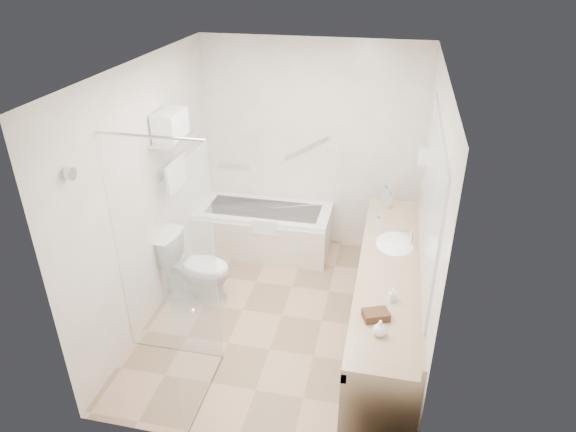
% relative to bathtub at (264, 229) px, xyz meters
% --- Properties ---
extents(floor, '(3.20, 3.20, 0.00)m').
position_rel_bathtub_xyz_m(floor, '(0.50, -1.24, -0.28)').
color(floor, tan).
rests_on(floor, ground).
extents(ceiling, '(2.60, 3.20, 0.10)m').
position_rel_bathtub_xyz_m(ceiling, '(0.50, -1.24, 2.22)').
color(ceiling, silver).
rests_on(ceiling, wall_back).
extents(wall_back, '(2.60, 0.10, 2.50)m').
position_rel_bathtub_xyz_m(wall_back, '(0.50, 0.36, 0.97)').
color(wall_back, silver).
rests_on(wall_back, ground).
extents(wall_front, '(2.60, 0.10, 2.50)m').
position_rel_bathtub_xyz_m(wall_front, '(0.50, -2.84, 0.97)').
color(wall_front, silver).
rests_on(wall_front, ground).
extents(wall_left, '(0.10, 3.20, 2.50)m').
position_rel_bathtub_xyz_m(wall_left, '(-0.80, -1.24, 0.97)').
color(wall_left, silver).
rests_on(wall_left, ground).
extents(wall_right, '(0.10, 3.20, 2.50)m').
position_rel_bathtub_xyz_m(wall_right, '(1.80, -1.24, 0.97)').
color(wall_right, silver).
rests_on(wall_right, ground).
extents(bathtub, '(1.60, 0.73, 0.59)m').
position_rel_bathtub_xyz_m(bathtub, '(0.00, 0.00, 0.00)').
color(bathtub, white).
rests_on(bathtub, floor).
extents(grab_bar_short, '(0.40, 0.03, 0.03)m').
position_rel_bathtub_xyz_m(grab_bar_short, '(-0.45, 0.32, 0.67)').
color(grab_bar_short, silver).
rests_on(grab_bar_short, wall_back).
extents(grab_bar_long, '(0.53, 0.03, 0.33)m').
position_rel_bathtub_xyz_m(grab_bar_long, '(0.45, 0.32, 0.97)').
color(grab_bar_long, silver).
rests_on(grab_bar_long, wall_back).
extents(shower_enclosure, '(0.96, 0.91, 2.11)m').
position_rel_bathtub_xyz_m(shower_enclosure, '(-0.13, -2.16, 0.79)').
color(shower_enclosure, silver).
rests_on(shower_enclosure, floor).
extents(towel_shelf, '(0.24, 0.55, 0.81)m').
position_rel_bathtub_xyz_m(towel_shelf, '(-0.67, -0.89, 1.48)').
color(towel_shelf, silver).
rests_on(towel_shelf, wall_left).
extents(vanity_counter, '(0.55, 2.70, 0.95)m').
position_rel_bathtub_xyz_m(vanity_counter, '(1.52, -1.39, 0.36)').
color(vanity_counter, tan).
rests_on(vanity_counter, floor).
extents(sink, '(0.40, 0.52, 0.14)m').
position_rel_bathtub_xyz_m(sink, '(1.55, -0.99, 0.54)').
color(sink, white).
rests_on(sink, vanity_counter).
extents(faucet, '(0.03, 0.03, 0.14)m').
position_rel_bathtub_xyz_m(faucet, '(1.70, -0.99, 0.65)').
color(faucet, silver).
rests_on(faucet, vanity_counter).
extents(mirror, '(0.02, 2.00, 1.20)m').
position_rel_bathtub_xyz_m(mirror, '(1.79, -1.39, 1.27)').
color(mirror, '#AAB0B7').
rests_on(mirror, wall_right).
extents(hairdryer_unit, '(0.08, 0.10, 0.18)m').
position_rel_bathtub_xyz_m(hairdryer_unit, '(1.75, -0.19, 1.17)').
color(hairdryer_unit, silver).
rests_on(hairdryer_unit, wall_right).
extents(toilet, '(0.79, 0.48, 0.75)m').
position_rel_bathtub_xyz_m(toilet, '(-0.45, -1.12, 0.10)').
color(toilet, white).
rests_on(toilet, floor).
extents(amenity_basket, '(0.23, 0.19, 0.06)m').
position_rel_bathtub_xyz_m(amenity_basket, '(1.44, -2.15, 0.61)').
color(amenity_basket, '#4D341B').
rests_on(amenity_basket, vanity_counter).
extents(soap_bottle_a, '(0.10, 0.13, 0.06)m').
position_rel_bathtub_xyz_m(soap_bottle_a, '(1.55, -1.90, 0.60)').
color(soap_bottle_a, silver).
rests_on(soap_bottle_a, vanity_counter).
extents(soap_bottle_b, '(0.13, 0.15, 0.10)m').
position_rel_bathtub_xyz_m(soap_bottle_b, '(1.48, -2.33, 0.62)').
color(soap_bottle_b, silver).
rests_on(soap_bottle_b, vanity_counter).
extents(water_bottle_left, '(0.06, 0.06, 0.21)m').
position_rel_bathtub_xyz_m(water_bottle_left, '(1.42, -0.14, 0.67)').
color(water_bottle_left, silver).
rests_on(water_bottle_left, vanity_counter).
extents(water_bottle_mid, '(0.06, 0.06, 0.19)m').
position_rel_bathtub_xyz_m(water_bottle_mid, '(1.38, -0.82, 0.66)').
color(water_bottle_mid, silver).
rests_on(water_bottle_mid, vanity_counter).
extents(water_bottle_right, '(0.05, 0.05, 0.18)m').
position_rel_bathtub_xyz_m(water_bottle_right, '(1.47, -0.24, 0.65)').
color(water_bottle_right, silver).
rests_on(water_bottle_right, vanity_counter).
extents(drinking_glass_near, '(0.09, 0.09, 0.10)m').
position_rel_bathtub_xyz_m(drinking_glass_near, '(1.46, -0.25, 0.63)').
color(drinking_glass_near, silver).
rests_on(drinking_glass_near, vanity_counter).
extents(drinking_glass_far, '(0.10, 0.10, 0.10)m').
position_rel_bathtub_xyz_m(drinking_glass_far, '(1.48, -1.01, 0.62)').
color(drinking_glass_far, silver).
rests_on(drinking_glass_far, vanity_counter).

